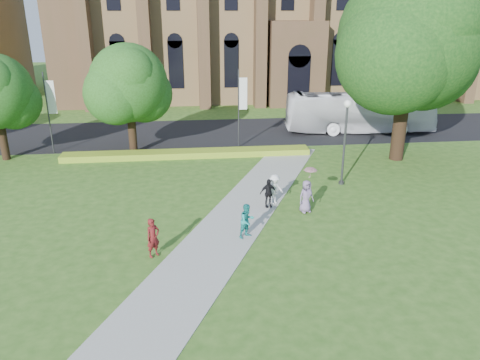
{
  "coord_description": "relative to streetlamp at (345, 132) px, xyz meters",
  "views": [
    {
      "loc": [
        -1.72,
        -19.84,
        10.3
      ],
      "look_at": [
        0.83,
        3.56,
        1.6
      ],
      "focal_mm": 35.0,
      "sensor_mm": 36.0,
      "label": 1
    }
  ],
  "objects": [
    {
      "name": "tour_coach",
      "position": [
        5.41,
        12.34,
        -1.51
      ],
      "size": [
        12.89,
        4.0,
        3.53
      ],
      "primitive_type": "imported",
      "rotation": [
        0.0,
        0.0,
        1.49
      ],
      "color": "white",
      "rests_on": "road"
    },
    {
      "name": "large_tree",
      "position": [
        5.5,
        4.5,
        5.07
      ],
      "size": [
        9.6,
        9.6,
        13.2
      ],
      "color": "#332114",
      "rests_on": "ground"
    },
    {
      "name": "streetlamp",
      "position": [
        0.0,
        0.0,
        0.0
      ],
      "size": [
        0.44,
        0.44,
        5.24
      ],
      "color": "#38383D",
      "rests_on": "ground"
    },
    {
      "name": "banner_pole_0",
      "position": [
        -5.39,
        8.7,
        0.09
      ],
      "size": [
        0.7,
        0.1,
        6.0
      ],
      "color": "#38383D",
      "rests_on": "ground"
    },
    {
      "name": "street_tree_1",
      "position": [
        -13.5,
        8.0,
        1.93
      ],
      "size": [
        5.6,
        5.6,
        8.05
      ],
      "color": "#332114",
      "rests_on": "ground"
    },
    {
      "name": "flower_hedge",
      "position": [
        -9.5,
        6.7,
        -3.07
      ],
      "size": [
        18.0,
        1.4,
        0.45
      ],
      "primitive_type": "cube",
      "color": "#C2CF29",
      "rests_on": "ground"
    },
    {
      "name": "road",
      "position": [
        -7.5,
        13.5,
        -3.29
      ],
      "size": [
        160.0,
        10.0,
        0.02
      ],
      "primitive_type": "cube",
      "color": "black",
      "rests_on": "ground"
    },
    {
      "name": "footpath",
      "position": [
        -7.5,
        -5.5,
        -3.28
      ],
      "size": [
        15.58,
        28.54,
        0.04
      ],
      "primitive_type": "cube",
      "rotation": [
        0.0,
        0.0,
        -0.44
      ],
      "color": "#B2B2A8",
      "rests_on": "ground"
    },
    {
      "name": "parasol",
      "position": [
        -3.08,
        -3.88,
        -1.18
      ],
      "size": [
        0.84,
        0.84,
        0.6
      ],
      "primitive_type": "imported",
      "rotation": [
        0.0,
        0.0,
        0.26
      ],
      "color": "#E3A0BF",
      "rests_on": "pedestrian_4"
    },
    {
      "name": "pedestrian_3",
      "position": [
        -5.14,
        -3.12,
        -2.45
      ],
      "size": [
        1.0,
        0.56,
        1.61
      ],
      "primitive_type": "imported",
      "rotation": [
        0.0,
        0.0,
        0.19
      ],
      "color": "black",
      "rests_on": "footpath"
    },
    {
      "name": "pedestrian_2",
      "position": [
        -4.72,
        -2.66,
        -2.41
      ],
      "size": [
        1.25,
        1.03,
        1.68
      ],
      "primitive_type": "imported",
      "rotation": [
        0.0,
        0.0,
        0.45
      ],
      "color": "white",
      "rests_on": "footpath"
    },
    {
      "name": "pedestrian_1",
      "position": [
        -6.72,
        -6.55,
        -2.41
      ],
      "size": [
        1.03,
        0.98,
        1.68
      ],
      "primitive_type": "imported",
      "rotation": [
        0.0,
        0.0,
        0.59
      ],
      "color": "teal",
      "rests_on": "footpath"
    },
    {
      "name": "ground",
      "position": [
        -7.5,
        -6.5,
        -3.3
      ],
      "size": [
        160.0,
        160.0,
        0.0
      ],
      "primitive_type": "plane",
      "color": "#315B1B",
      "rests_on": "ground"
    },
    {
      "name": "banner_pole_1",
      "position": [
        -19.39,
        8.7,
        0.09
      ],
      "size": [
        0.7,
        0.1,
        6.0
      ],
      "color": "#38383D",
      "rests_on": "ground"
    },
    {
      "name": "pedestrian_4",
      "position": [
        -3.26,
        -3.98,
        -2.37
      ],
      "size": [
        1.01,
        0.83,
        1.77
      ],
      "primitive_type": "imported",
      "rotation": [
        0.0,
        0.0,
        0.36
      ],
      "color": "slate",
      "rests_on": "footpath"
    },
    {
      "name": "pedestrian_0",
      "position": [
        -11.01,
        -7.9,
        -2.37
      ],
      "size": [
        0.77,
        0.74,
        1.78
      ],
      "primitive_type": "imported",
      "rotation": [
        0.0,
        0.0,
        0.67
      ],
      "color": "maroon",
      "rests_on": "footpath"
    }
  ]
}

